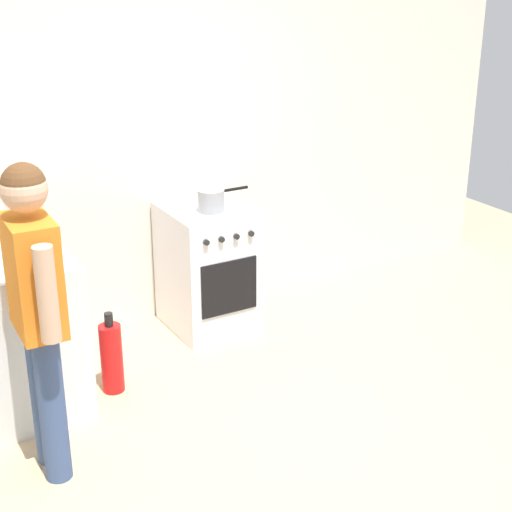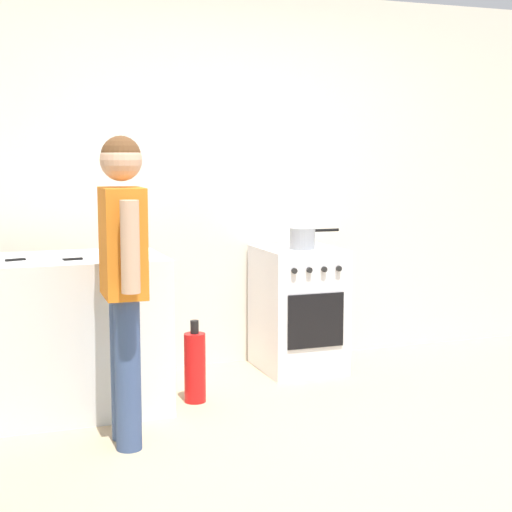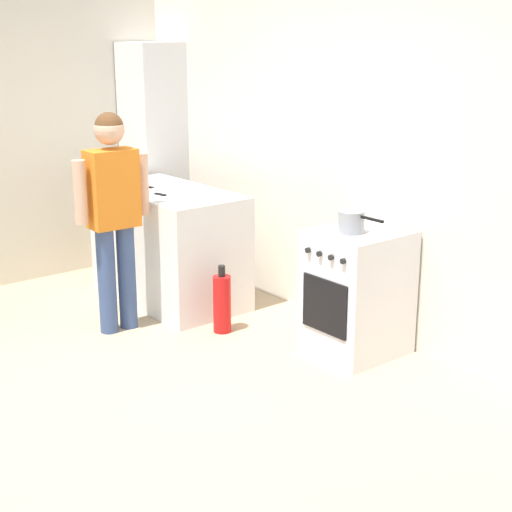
{
  "view_description": "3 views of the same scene",
  "coord_description": "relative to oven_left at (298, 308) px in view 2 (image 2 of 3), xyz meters",
  "views": [
    {
      "loc": [
        -1.8,
        -2.78,
        2.44
      ],
      "look_at": [
        0.16,
        0.61,
        0.88
      ],
      "focal_mm": 55.0,
      "sensor_mm": 36.0,
      "label": 1
    },
    {
      "loc": [
        -1.72,
        -3.34,
        1.47
      ],
      "look_at": [
        -0.27,
        0.71,
        0.92
      ],
      "focal_mm": 55.0,
      "sensor_mm": 36.0,
      "label": 2
    },
    {
      "loc": [
        3.74,
        -2.07,
        2.13
      ],
      "look_at": [
        0.29,
        0.75,
        0.82
      ],
      "focal_mm": 55.0,
      "sensor_mm": 36.0,
      "label": 3
    }
  ],
  "objects": [
    {
      "name": "oven_left",
      "position": [
        0.0,
        0.0,
        0.0
      ],
      "size": [
        0.53,
        0.62,
        0.85
      ],
      "color": "silver",
      "rests_on": "ground"
    },
    {
      "name": "knife_chef",
      "position": [
        -1.79,
        -0.42,
        0.48
      ],
      "size": [
        0.3,
        0.13,
        0.01
      ],
      "color": "silver",
      "rests_on": "counter_unit"
    },
    {
      "name": "knife_carving",
      "position": [
        -1.67,
        -0.54,
        0.48
      ],
      "size": [
        0.33,
        0.08,
        0.01
      ],
      "color": "silver",
      "rests_on": "counter_unit"
    },
    {
      "name": "back_wall",
      "position": [
        -0.35,
        0.37,
        0.87
      ],
      "size": [
        6.0,
        0.1,
        2.6
      ],
      "primitive_type": "cube",
      "color": "silver",
      "rests_on": "ground"
    },
    {
      "name": "counter_unit",
      "position": [
        -1.7,
        -0.38,
        0.02
      ],
      "size": [
        1.3,
        0.7,
        0.9
      ],
      "primitive_type": "cube",
      "color": "silver",
      "rests_on": "ground"
    },
    {
      "name": "person",
      "position": [
        -1.39,
        -1.03,
        0.5
      ],
      "size": [
        0.21,
        0.57,
        1.57
      ],
      "color": "#384C7A",
      "rests_on": "ground"
    },
    {
      "name": "fire_extinguisher",
      "position": [
        -0.87,
        -0.48,
        -0.21
      ],
      "size": [
        0.13,
        0.13,
        0.5
      ],
      "color": "red",
      "rests_on": "ground"
    },
    {
      "name": "ground_plane",
      "position": [
        -0.35,
        -1.58,
        -0.43
      ],
      "size": [
        8.0,
        8.0,
        0.0
      ],
      "primitive_type": "plane",
      "color": "tan"
    },
    {
      "name": "pot",
      "position": [
        -0.0,
        -0.08,
        0.5
      ],
      "size": [
        0.35,
        0.17,
        0.14
      ],
      "color": "gray",
      "rests_on": "oven_left"
    }
  ]
}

